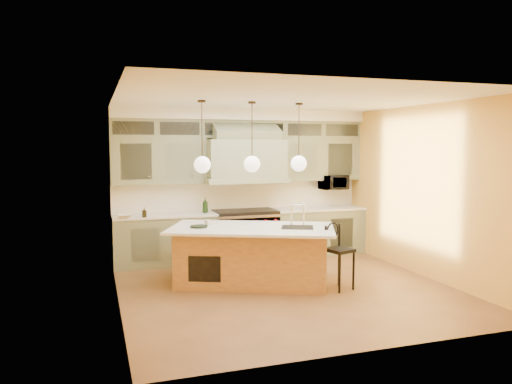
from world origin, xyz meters
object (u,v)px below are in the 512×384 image
object	(u,v)px
kitchen_island	(252,254)
range	(245,234)
microwave	(333,182)
counter_stool	(338,252)

from	to	relation	value
kitchen_island	range	bearing A→B (deg)	100.64
range	microwave	distance (m)	2.18
counter_stool	microwave	bearing A→B (deg)	46.13
range	counter_stool	xyz separation A→B (m)	(0.76, -2.42, 0.10)
kitchen_island	counter_stool	xyz separation A→B (m)	(1.16, -0.72, 0.11)
range	counter_stool	distance (m)	2.54
kitchen_island	microwave	xyz separation A→B (m)	(2.35, 1.80, 0.98)
range	kitchen_island	bearing A→B (deg)	-103.12
counter_stool	microwave	world-z (taller)	microwave
counter_stool	range	bearing A→B (deg)	88.83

